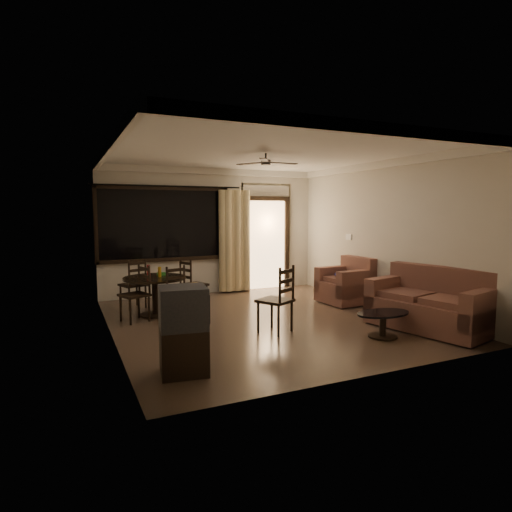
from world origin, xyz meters
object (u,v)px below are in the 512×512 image
dining_chair_east (194,293)px  dining_chair_south (183,306)px  armchair (347,285)px  dining_chair_north (133,294)px  dining_chair_west (135,305)px  tv_cabinet (184,330)px  side_chair (276,312)px  dining_table (155,285)px  sofa (431,305)px  coffee_table (383,321)px

dining_chair_east → dining_chair_south: size_ratio=1.00×
dining_chair_east → armchair: size_ratio=1.00×
dining_chair_north → dining_chair_west: bearing=63.3°
tv_cabinet → side_chair: (1.72, 1.06, -0.20)m
dining_chair_east → tv_cabinet: (-1.04, -3.19, 0.22)m
dining_chair_east → armchair: (2.97, -0.84, 0.09)m
dining_table → sofa: 4.64m
tv_cabinet → coffee_table: bearing=11.3°
sofa → coffee_table: 1.00m
armchair → side_chair: bearing=-154.0°
dining_table → dining_chair_north: 0.83m
dining_chair_east → armchair: 3.08m
dining_chair_north → sofa: bearing=119.6°
dining_chair_north → sofa: 5.30m
sofa → side_chair: bearing=145.8°
dining_chair_north → coffee_table: dining_chair_north is taller
dining_table → armchair: armchair is taller
dining_chair_north → armchair: bearing=142.3°
dining_chair_west → dining_chair_east: 1.31m
dining_chair_south → tv_cabinet: tv_cabinet is taller
dining_table → dining_chair_south: bearing=-70.2°
dining_chair_west → dining_chair_north: 1.03m
dining_chair_south → dining_chair_north: 1.64m
dining_table → coffee_table: size_ratio=1.29×
dining_chair_east → dining_chair_north: size_ratio=1.00×
dining_chair_north → armchair: 4.22m
dining_chair_east → coffee_table: bearing=-166.6°
side_chair → sofa: bearing=130.2°
dining_chair_west → dining_chair_east: (1.18, 0.57, 0.00)m
dining_table → dining_chair_west: dining_chair_west is taller
dining_chair_west → tv_cabinet: size_ratio=0.94×
dining_chair_south → coffee_table: 3.15m
dining_table → sofa: size_ratio=0.57×
armchair → coffee_table: bearing=-117.6°
sofa → side_chair: side_chair is taller
dining_chair_west → dining_chair_east: same height
dining_table → side_chair: bearing=-51.6°
sofa → armchair: bearing=76.5°
sofa → coffee_table: (-0.99, -0.04, -0.13)m
dining_chair_north → tv_cabinet: bearing=70.3°
tv_cabinet → sofa: 4.03m
dining_chair_west → dining_chair_south: size_ratio=1.00×
dining_chair_west → side_chair: (1.86, -1.56, 0.02)m
sofa → side_chair: size_ratio=1.88×
dining_table → dining_chair_west: bearing=-143.8°
coffee_table → dining_table: bearing=135.3°
dining_chair_south → side_chair: bearing=-61.4°
dining_chair_north → sofa: size_ratio=0.49×
dining_table → dining_chair_west: 0.55m
dining_chair_east → sofa: size_ratio=0.49×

